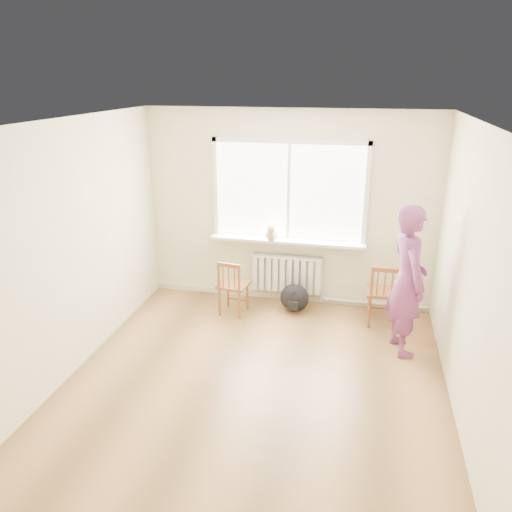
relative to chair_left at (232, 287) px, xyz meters
The scene contains 13 objects.
floor 1.78m from the chair_left, 67.89° to the right, with size 4.50×4.50×0.00m, color #A77444.
ceiling 2.89m from the chair_left, 67.89° to the right, with size 4.50×4.50×0.00m, color white.
back_wall 1.32m from the chair_left, 44.36° to the left, with size 4.00×0.01×2.70m, color beige.
window 1.55m from the chair_left, 43.22° to the left, with size 2.12×0.05×1.42m.
windowsill 1.00m from the chair_left, 39.01° to the left, with size 2.15×0.22×0.04m, color white.
radiator 0.85m from the chair_left, 39.97° to the left, with size 1.00×0.12×0.55m.
heating_pipe 2.02m from the chair_left, 16.94° to the left, with size 0.04×0.04×1.40m, color silver.
baseboard 0.97m from the chair_left, 43.69° to the left, with size 4.00×0.03×0.08m, color beige.
chair_left is the anchor object (origin of this frame).
chair_right 1.99m from the chair_left, ahead, with size 0.42×0.40×0.85m.
person 2.31m from the chair_left, 12.57° to the right, with size 0.65×0.43×1.78m, color #CE4475.
cat 0.92m from the chair_left, 44.29° to the left, with size 0.20×0.41×0.27m.
backpack 0.88m from the chair_left, 18.57° to the left, with size 0.40×0.30×0.40m, color black.
Camera 1 is at (0.99, -4.36, 3.10)m, focal length 35.00 mm.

